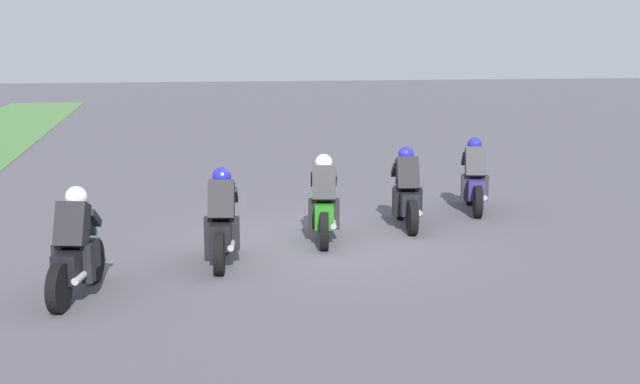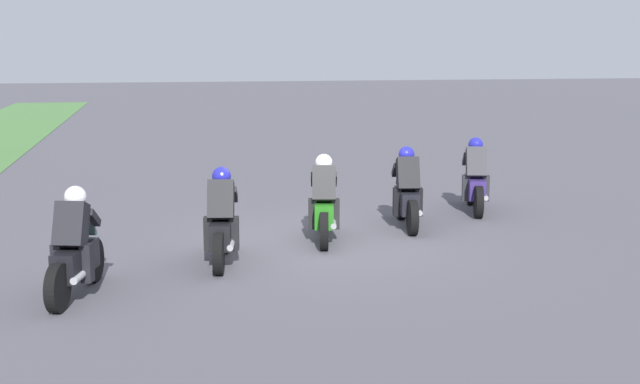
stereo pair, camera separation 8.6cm
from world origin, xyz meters
TOP-DOWN VIEW (x-y plane):
  - ground_plane at (0.00, 0.00)m, footprint 120.00×120.00m
  - rider_lane_a at (2.19, -3.65)m, footprint 2.01×0.66m
  - rider_lane_b at (0.99, -1.85)m, footprint 2.04×0.58m
  - rider_lane_c at (0.19, -0.13)m, footprint 2.03×0.61m
  - rider_lane_d at (-1.01, 1.72)m, footprint 2.04×0.59m
  - rider_lane_e at (-2.42, 3.80)m, footprint 2.02×0.65m

SIDE VIEW (x-z plane):
  - ground_plane at x=0.00m, z-range 0.00..0.00m
  - rider_lane_a at x=2.19m, z-range -0.13..1.38m
  - rider_lane_b at x=0.99m, z-range -0.13..1.38m
  - rider_lane_c at x=0.19m, z-range -0.13..1.38m
  - rider_lane_d at x=-1.01m, z-range -0.13..1.38m
  - rider_lane_e at x=-2.42m, z-range -0.13..1.38m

